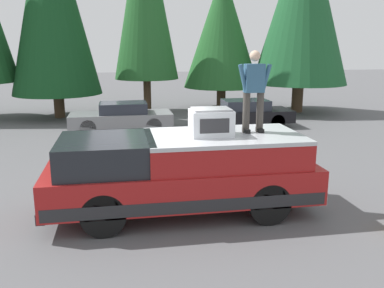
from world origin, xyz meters
name	(u,v)px	position (x,y,z in m)	size (l,w,h in m)	color
ground_plane	(151,205)	(0.00, 0.00, 0.00)	(90.00, 90.00, 0.00)	#565659
pickup_truck	(182,172)	(-0.47, -0.64, 0.87)	(2.01, 5.54, 1.65)	maroon
compressor_unit	(211,122)	(-0.54, -1.22, 1.93)	(0.65, 0.84, 0.56)	silver
person_on_truck_bed	(254,89)	(-0.33, -2.17, 2.55)	(0.29, 0.72, 1.69)	#423D38
parked_car_black	(244,113)	(8.31, -4.62, 0.58)	(1.64, 4.10, 1.16)	black
parked_car_grey	(122,117)	(8.37, 0.52, 0.58)	(1.64, 4.10, 1.16)	gray
conifer_left	(222,29)	(13.49, -4.91, 4.21)	(4.05, 4.05, 7.25)	#4C3826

